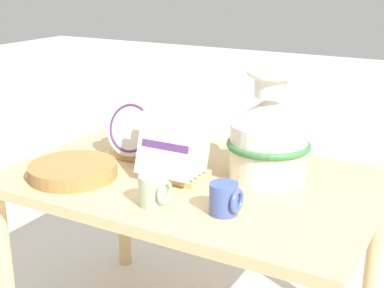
{
  "coord_description": "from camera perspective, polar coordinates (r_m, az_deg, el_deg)",
  "views": [
    {
      "loc": [
        0.8,
        -1.43,
        1.3
      ],
      "look_at": [
        0.0,
        0.0,
        0.77
      ],
      "focal_mm": 50.0,
      "sensor_mm": 36.0,
      "label": 1
    }
  ],
  "objects": [
    {
      "name": "dish_rack_round_plates",
      "position": [
        1.91,
        -5.73,
        0.94
      ],
      "size": [
        0.2,
        0.18,
        0.22
      ],
      "color": "tan",
      "rests_on": "display_table"
    },
    {
      "name": "dish_rack_square_plates",
      "position": [
        1.72,
        -1.87,
        -0.77
      ],
      "size": [
        0.2,
        0.18,
        0.22
      ],
      "color": "tan",
      "rests_on": "display_table"
    },
    {
      "name": "ceramic_vase",
      "position": [
        1.71,
        8.2,
        0.95
      ],
      "size": [
        0.27,
        0.27,
        0.35
      ],
      "color": "white",
      "rests_on": "display_table"
    },
    {
      "name": "wicker_charger_stack",
      "position": [
        1.78,
        -12.57,
        -2.76
      ],
      "size": [
        0.29,
        0.29,
        0.04
      ],
      "color": "olive",
      "rests_on": "display_table"
    },
    {
      "name": "display_table",
      "position": [
        1.79,
        0.0,
        -5.83
      ],
      "size": [
        1.19,
        0.78,
        0.66
      ],
      "color": "tan",
      "rests_on": "ground_plane"
    },
    {
      "name": "mug_sage_glaze",
      "position": [
        1.53,
        -4.08,
        -4.98
      ],
      "size": [
        0.09,
        0.08,
        0.09
      ],
      "color": "#9EB28E",
      "rests_on": "display_table"
    },
    {
      "name": "mug_cobalt_glaze",
      "position": [
        1.48,
        3.54,
        -5.86
      ],
      "size": [
        0.09,
        0.08,
        0.09
      ],
      "color": "#42569E",
      "rests_on": "display_table"
    }
  ]
}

